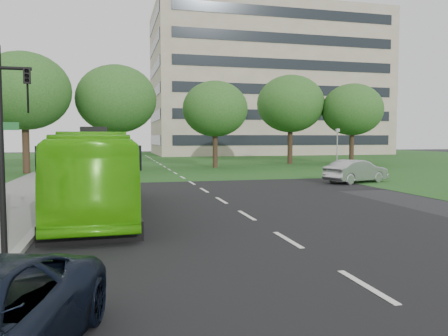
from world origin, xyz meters
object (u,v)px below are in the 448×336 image
camera_pole (337,144)px  tree_park_e (352,110)px  tree_park_c (215,109)px  tree_park_d (290,104)px  traffic_light (8,138)px  tree_park_b (116,99)px  sedan (356,171)px  tree_park_a (24,91)px  bus (94,173)px  office_building (266,84)px

camera_pole → tree_park_e: bearing=74.8°
tree_park_e → tree_park_c: bearing=-174.7°
tree_park_d → traffic_light: (-21.08, -34.36, -3.69)m
tree_park_b → traffic_light: 30.29m
tree_park_c → sedan: 17.58m
tree_park_e → sedan: (-9.77, -17.33, -5.15)m
tree_park_d → traffic_light: tree_park_d is taller
sedan → traffic_light: (-17.37, -14.43, 2.16)m
tree_park_a → bus: tree_park_a is taller
tree_park_e → traffic_light: size_ratio=1.75×
sedan → camera_pole: bearing=-39.9°
sedan → bus: bearing=97.3°
tree_park_e → sedan: 20.55m
traffic_light → tree_park_d: bearing=53.8°
tree_park_c → tree_park_a: bearing=-170.1°
tree_park_b → camera_pole: bearing=-22.0°
bus → traffic_light: traffic_light is taller
traffic_light → camera_pole: 30.60m
tree_park_b → tree_park_e: size_ratio=1.08×
tree_park_d → tree_park_e: size_ratio=1.12×
office_building → tree_park_c: office_building is taller
tree_park_a → tree_park_c: (16.37, 2.85, -0.99)m
sedan → traffic_light: traffic_light is taller
tree_park_a → tree_park_d: 26.68m
tree_park_c → tree_park_b: bearing=-178.0°
tree_park_b → sedan: size_ratio=2.08×
tree_park_c → camera_pole: tree_park_c is taller
tree_park_b → sedan: 22.25m
tree_park_b → camera_pole: size_ratio=2.58×
tree_park_c → bus: bearing=-113.1°
tree_park_b → tree_park_c: bearing=2.0°
tree_park_c → camera_pole: 12.11m
tree_park_b → bus: size_ratio=0.84×
tree_park_d → camera_pole: (-0.58, -11.64, -4.24)m
tree_park_c → camera_pole: (8.83, -7.60, -3.28)m
tree_park_e → camera_pole: (-6.64, -9.04, -3.54)m
tree_park_a → tree_park_b: (7.19, 2.52, -0.28)m
office_building → tree_park_b: bearing=-127.4°
bus → camera_pole: camera_pole is taller
traffic_light → camera_pole: size_ratio=1.35×
traffic_light → tree_park_c: bearing=64.3°
traffic_light → tree_park_a: bearing=95.0°
tree_park_c → tree_park_e: size_ratio=0.96×
tree_park_e → sedan: bearing=-119.4°
tree_park_a → camera_pole: bearing=-10.7°
office_building → camera_pole: size_ratio=10.97×
office_building → tree_park_c: size_ratio=4.82×
camera_pole → tree_park_a: bearing=-169.6°
tree_park_d → camera_pole: tree_park_d is taller
tree_park_b → tree_park_d: tree_park_d is taller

